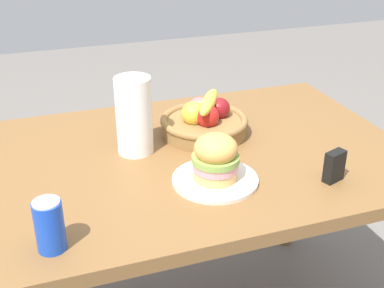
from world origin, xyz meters
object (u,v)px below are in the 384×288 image
(sandwich, at_px, (216,157))
(plate, at_px, (215,180))
(paper_towel_roll, at_px, (134,116))
(fruit_basket, at_px, (204,121))
(soda_can, at_px, (49,226))
(napkin_holder, at_px, (334,166))

(sandwich, bearing_deg, plate, 0.00)
(plate, relative_size, paper_towel_roll, 1.00)
(fruit_basket, bearing_deg, soda_can, -139.58)
(napkin_holder, bearing_deg, fruit_basket, 100.71)
(soda_can, distance_m, fruit_basket, 0.70)
(sandwich, height_order, napkin_holder, sandwich)
(soda_can, bearing_deg, sandwich, 18.64)
(plate, xyz_separation_m, paper_towel_roll, (-0.16, 0.25, 0.11))
(soda_can, height_order, fruit_basket, fruit_basket)
(napkin_holder, bearing_deg, paper_towel_roll, 124.08)
(sandwich, xyz_separation_m, soda_can, (-0.46, -0.15, -0.01))
(fruit_basket, bearing_deg, napkin_holder, -59.91)
(plate, distance_m, sandwich, 0.07)
(sandwich, distance_m, soda_can, 0.48)
(soda_can, bearing_deg, plate, 18.64)
(fruit_basket, distance_m, napkin_holder, 0.47)
(sandwich, bearing_deg, fruit_basket, 75.23)
(soda_can, distance_m, napkin_holder, 0.77)
(fruit_basket, distance_m, paper_towel_roll, 0.26)
(paper_towel_roll, bearing_deg, plate, -56.96)
(sandwich, relative_size, soda_can, 1.05)
(sandwich, relative_size, fruit_basket, 0.46)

